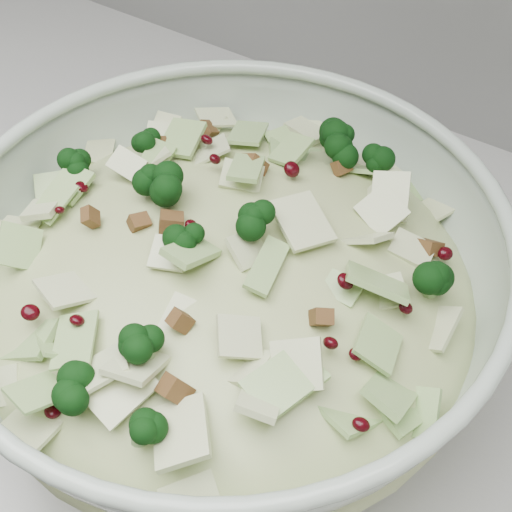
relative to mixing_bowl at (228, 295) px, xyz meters
The scene contains 3 objects.
counter 0.74m from the mixing_bowl, 168.93° to the left, with size 3.60×0.60×0.90m, color #B1B1AC.
mixing_bowl is the anchor object (origin of this frame).
salad 0.03m from the mixing_bowl, 90.00° to the left, with size 0.50×0.50×0.15m.
Camera 1 is at (0.70, 1.34, 1.38)m, focal length 50.00 mm.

